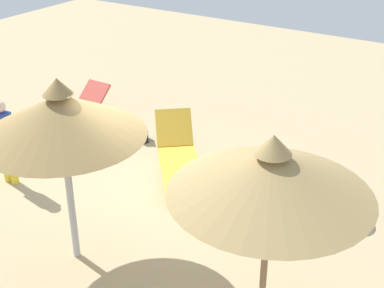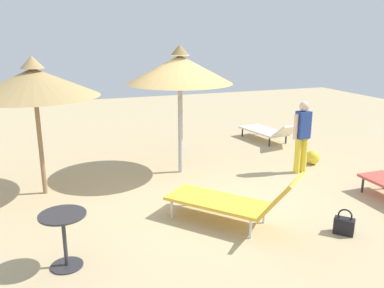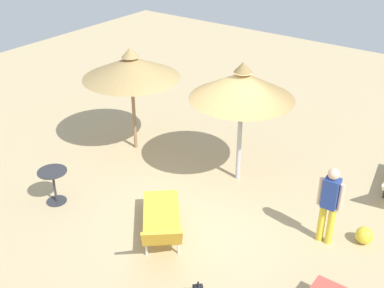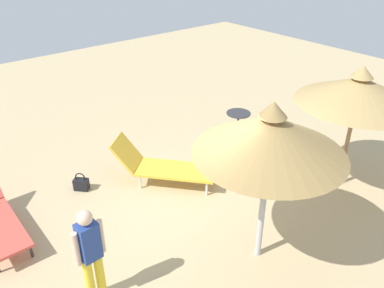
% 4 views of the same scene
% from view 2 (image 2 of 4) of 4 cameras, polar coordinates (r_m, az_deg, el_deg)
% --- Properties ---
extents(ground, '(24.00, 24.00, 0.10)m').
position_cam_2_polar(ground, '(7.71, 1.22, -7.14)').
color(ground, tan).
extents(parasol_umbrella_far_right, '(2.27, 2.27, 2.55)m').
position_cam_2_polar(parasol_umbrella_far_right, '(7.62, -21.57, 8.16)').
color(parasol_umbrella_far_right, olive).
rests_on(parasol_umbrella_far_right, ground).
extents(parasol_umbrella_near_right, '(2.18, 2.18, 2.70)m').
position_cam_2_polar(parasol_umbrella_near_right, '(8.29, -1.73, 10.55)').
color(parasol_umbrella_near_right, '#B2B2B7').
rests_on(parasol_umbrella_near_right, ground).
extents(lounge_chair_edge, '(2.03, 1.86, 0.94)m').
position_cam_2_polar(lounge_chair_edge, '(6.31, 6.17, -7.92)').
color(lounge_chair_edge, gold).
rests_on(lounge_chair_edge, ground).
extents(lounge_chair_back, '(2.03, 0.99, 0.67)m').
position_cam_2_polar(lounge_chair_back, '(11.26, 11.06, 1.86)').
color(lounge_chair_back, silver).
rests_on(lounge_chair_back, ground).
extents(person_standing_far_left, '(0.23, 0.46, 1.56)m').
position_cam_2_polar(person_standing_far_left, '(8.79, 15.43, 1.49)').
color(person_standing_far_left, yellow).
rests_on(person_standing_far_left, ground).
extents(handbag, '(0.32, 0.32, 0.40)m').
position_cam_2_polar(handbag, '(6.53, 20.82, -10.76)').
color(handbag, black).
rests_on(handbag, ground).
extents(side_table_round, '(0.59, 0.59, 0.74)m').
position_cam_2_polar(side_table_round, '(5.42, -17.78, -11.72)').
color(side_table_round, '#2D2D33').
rests_on(side_table_round, ground).
extents(beach_ball, '(0.33, 0.33, 0.33)m').
position_cam_2_polar(beach_ball, '(9.62, 16.79, -1.83)').
color(beach_ball, yellow).
rests_on(beach_ball, ground).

